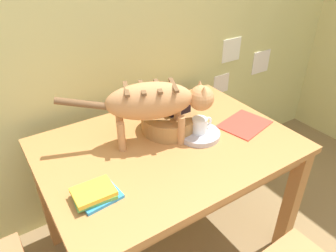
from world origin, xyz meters
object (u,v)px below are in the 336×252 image
at_px(dining_table, 168,158).
at_px(toaster, 171,108).
at_px(book_stack, 95,194).
at_px(wicker_basket, 169,121).
at_px(cat, 156,102).
at_px(saucer_bowl, 199,134).
at_px(coffee_mug, 200,125).
at_px(magazine, 245,124).

height_order(dining_table, toaster, toaster).
relative_size(book_stack, wicker_basket, 0.63).
distance_m(cat, saucer_bowl, 0.30).
xyz_separation_m(coffee_mug, wicker_basket, (-0.09, 0.14, -0.02)).
relative_size(saucer_bowl, magazine, 0.83).
bearing_deg(coffee_mug, toaster, 103.08).
xyz_separation_m(cat, wicker_basket, (0.12, 0.06, -0.17)).
distance_m(saucer_bowl, wicker_basket, 0.17).
height_order(saucer_bowl, wicker_basket, wicker_basket).
height_order(saucer_bowl, coffee_mug, coffee_mug).
xyz_separation_m(coffee_mug, toaster, (-0.05, 0.20, 0.02)).
relative_size(magazine, wicker_basket, 0.88).
bearing_deg(dining_table, wicker_basket, 53.96).
bearing_deg(magazine, wicker_basket, 139.13).
height_order(dining_table, magazine, magazine).
height_order(saucer_bowl, toaster, toaster).
distance_m(magazine, wicker_basket, 0.41).
height_order(coffee_mug, toaster, toaster).
bearing_deg(book_stack, coffee_mug, 11.91).
xyz_separation_m(magazine, wicker_basket, (-0.37, 0.19, 0.04)).
bearing_deg(dining_table, book_stack, -159.71).
height_order(cat, toaster, cat).
bearing_deg(magazine, coffee_mug, 156.99).
relative_size(dining_table, saucer_bowl, 5.71).
xyz_separation_m(cat, saucer_bowl, (0.20, -0.08, -0.21)).
bearing_deg(magazine, saucer_bowl, 157.12).
distance_m(saucer_bowl, coffee_mug, 0.05).
bearing_deg(toaster, saucer_bowl, -77.97).
distance_m(wicker_basket, toaster, 0.08).
distance_m(coffee_mug, wicker_basket, 0.17).
relative_size(magazine, toaster, 1.30).
relative_size(cat, magazine, 2.65).
relative_size(cat, coffee_mug, 5.91).
height_order(dining_table, wicker_basket, wicker_basket).
bearing_deg(book_stack, cat, 27.35).
distance_m(coffee_mug, book_stack, 0.63).
xyz_separation_m(magazine, toaster, (-0.32, 0.25, 0.08)).
xyz_separation_m(book_stack, wicker_basket, (0.52, 0.27, 0.02)).
bearing_deg(toaster, coffee_mug, -76.92).
height_order(coffee_mug, wicker_basket, coffee_mug).
height_order(dining_table, book_stack, book_stack).
bearing_deg(coffee_mug, book_stack, -168.09).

